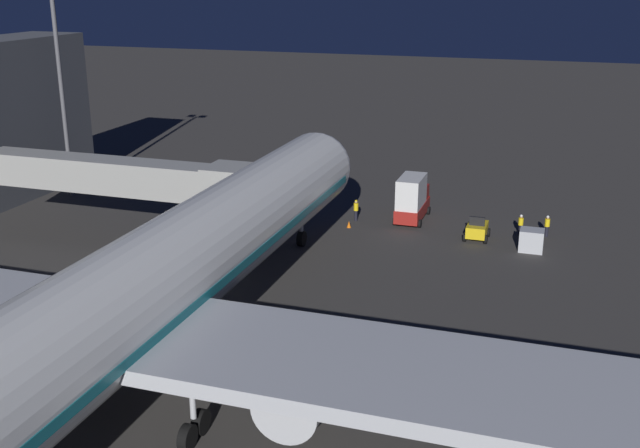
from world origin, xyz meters
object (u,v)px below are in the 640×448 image
at_px(pushback_tug, 477,230).
at_px(catering_truck, 412,198).
at_px(airliner_at_gate, 88,333).
at_px(baggage_container_mid_row, 531,240).
at_px(apron_floodlight_mast, 60,75).
at_px(ground_crew_by_belt_loader, 521,224).
at_px(traffic_cone_nose_port, 349,224).
at_px(traffic_cone_nose_starboard, 299,219).
at_px(jet_bridge, 133,178).
at_px(ground_crew_marshaller_fwd, 356,209).
at_px(ground_crew_under_port_wing, 547,225).

height_order(pushback_tug, catering_truck, catering_truck).
height_order(airliner_at_gate, baggage_container_mid_row, airliner_at_gate).
bearing_deg(catering_truck, apron_floodlight_mast, 4.52).
bearing_deg(ground_crew_by_belt_loader, baggage_container_mid_row, 106.57).
xyz_separation_m(ground_crew_by_belt_loader, traffic_cone_nose_port, (13.62, 2.61, -0.66)).
height_order(apron_floodlight_mast, baggage_container_mid_row, apron_floodlight_mast).
distance_m(airliner_at_gate, baggage_container_mid_row, 36.15).
distance_m(baggage_container_mid_row, traffic_cone_nose_starboard, 19.13).
height_order(jet_bridge, ground_crew_marshaller_fwd, jet_bridge).
relative_size(airliner_at_gate, traffic_cone_nose_starboard, 123.77).
relative_size(airliner_at_gate, ground_crew_under_port_wing, 38.78).
relative_size(pushback_tug, ground_crew_under_port_wing, 1.44).
xyz_separation_m(jet_bridge, pushback_tug, (-24.69, -9.77, -4.62)).
distance_m(catering_truck, ground_crew_marshaller_fwd, 4.85).
distance_m(pushback_tug, traffic_cone_nose_port, 10.46).
xyz_separation_m(baggage_container_mid_row, traffic_cone_nose_port, (14.70, -1.01, -0.57)).
bearing_deg(pushback_tug, traffic_cone_nose_port, 2.20).
relative_size(pushback_tug, traffic_cone_nose_port, 4.59).
bearing_deg(jet_bridge, traffic_cone_nose_port, -146.68).
relative_size(pushback_tug, ground_crew_marshaller_fwd, 1.37).
bearing_deg(apron_floodlight_mast, baggage_container_mid_row, 177.28).
bearing_deg(baggage_container_mid_row, ground_crew_marshaller_fwd, -11.46).
xyz_separation_m(apron_floodlight_mast, ground_crew_under_port_wing, (-43.35, -1.83, -10.33)).
bearing_deg(pushback_tug, baggage_container_mid_row, 161.69).
distance_m(jet_bridge, ground_crew_under_port_wing, 32.60).
bearing_deg(baggage_container_mid_row, ground_crew_by_belt_loader, -73.43).
bearing_deg(ground_crew_by_belt_loader, ground_crew_marshaller_fwd, 2.73).
bearing_deg(catering_truck, ground_crew_under_port_wing, 176.34).
xyz_separation_m(catering_truck, ground_crew_marshaller_fwd, (4.49, 1.58, -0.94)).
xyz_separation_m(catering_truck, traffic_cone_nose_port, (4.52, 3.55, -1.69)).
xyz_separation_m(ground_crew_marshaller_fwd, ground_crew_under_port_wing, (-15.62, -0.87, -0.05)).
distance_m(baggage_container_mid_row, traffic_cone_nose_port, 14.74).
distance_m(ground_crew_by_belt_loader, traffic_cone_nose_port, 13.88).
height_order(catering_truck, ground_crew_under_port_wing, catering_truck).
distance_m(ground_crew_marshaller_fwd, ground_crew_under_port_wing, 15.64).
bearing_deg(pushback_tug, catering_truck, -28.02).
distance_m(pushback_tug, ground_crew_by_belt_loader, 3.88).
xyz_separation_m(pushback_tug, ground_crew_under_port_wing, (-5.22, -2.43, 0.18)).
bearing_deg(jet_bridge, traffic_cone_nose_starboard, -136.44).
distance_m(jet_bridge, traffic_cone_nose_starboard, 14.53).
xyz_separation_m(pushback_tug, traffic_cone_nose_starboard, (14.84, 0.40, -0.51)).
xyz_separation_m(traffic_cone_nose_port, traffic_cone_nose_starboard, (4.40, 0.00, 0.00)).
bearing_deg(airliner_at_gate, traffic_cone_nose_starboard, -86.15).
relative_size(catering_truck, ground_crew_by_belt_loader, 3.26).
bearing_deg(airliner_at_gate, jet_bridge, -62.64).
xyz_separation_m(apron_floodlight_mast, catering_truck, (-32.22, -2.54, -9.33)).
bearing_deg(pushback_tug, airliner_at_gate, 69.08).
bearing_deg(apron_floodlight_mast, airliner_at_gate, 127.15).
distance_m(apron_floodlight_mast, traffic_cone_nose_port, 29.83).
relative_size(baggage_container_mid_row, traffic_cone_nose_starboard, 3.22).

